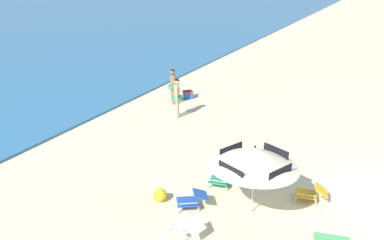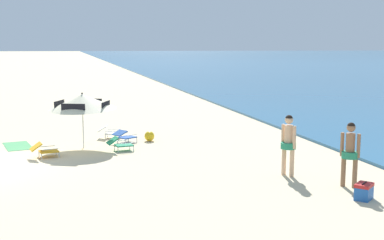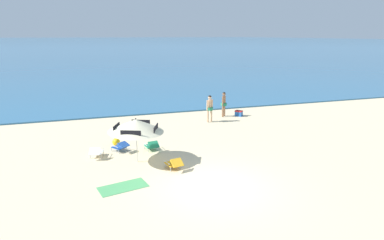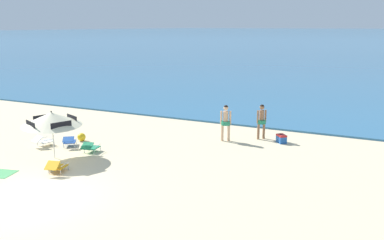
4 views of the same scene
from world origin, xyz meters
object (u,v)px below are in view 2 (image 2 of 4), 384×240
Objects in this scene: beach_ball at (149,136)px; beach_towel at (18,146)px; lounge_chair_spare_folded at (110,132)px; person_standing_near_shore at (350,150)px; beach_umbrella_striped_main at (82,102)px; person_standing_beside at (288,141)px; lounge_chair_under_umbrella at (120,144)px; cooler_box at (364,191)px; lounge_chair_facing_sea at (44,150)px; lounge_chair_beside_umbrella at (125,136)px.

beach_towel is (-0.17, -4.96, -0.19)m from beach_ball.
person_standing_near_shore reaches higher than lounge_chair_spare_folded.
beach_umbrella_striped_main is 7.93m from person_standing_beside.
lounge_chair_under_umbrella is 8.89m from cooler_box.
lounge_chair_facing_sea is at bearing -37.80° from lounge_chair_spare_folded.
lounge_chair_spare_folded is (-3.13, 2.43, 0.00)m from lounge_chair_facing_sea.
cooler_box is 9.65m from beach_ball.
beach_umbrella_striped_main reaches higher than lounge_chair_beside_umbrella.
lounge_chair_beside_umbrella reaches higher than cooler_box.
lounge_chair_beside_umbrella is at bearing 167.63° from lounge_chair_under_umbrella.
beach_umbrella_striped_main is 1.93× the size of beach_towel.
beach_umbrella_striped_main is at bearing -141.52° from cooler_box.
person_standing_beside reaches higher than beach_towel.
beach_umbrella_striped_main is at bearing 69.50° from beach_towel.
lounge_chair_facing_sea is (1.97, -2.91, -0.01)m from lounge_chair_beside_umbrella.
beach_umbrella_striped_main reaches higher than person_standing_near_shore.
cooler_box reaches higher than beach_towel.
lounge_chair_facing_sea is 8.14m from person_standing_beside.
lounge_chair_spare_folded is 11.23m from cooler_box.
lounge_chair_facing_sea reaches higher than lounge_chair_beside_umbrella.
cooler_box is (8.71, 4.87, -0.07)m from lounge_chair_beside_umbrella.
person_standing_near_shore reaches higher than beach_towel.
beach_umbrella_striped_main is 2.10m from lounge_chair_under_umbrella.
lounge_chair_beside_umbrella is 9.21m from person_standing_near_shore.
lounge_chair_facing_sea is at bearing -125.27° from person_standing_near_shore.
lounge_chair_beside_umbrella is 1.67× the size of cooler_box.
lounge_chair_under_umbrella is at bearing -12.37° from lounge_chair_beside_umbrella.
beach_ball is at bearing -156.29° from cooler_box.
lounge_chair_spare_folded is at bearing -125.25° from beach_ball.
beach_umbrella_striped_main is 3.49× the size of lounge_chair_spare_folded.
beach_towel is at bearing -110.50° from beach_umbrella_striped_main.
beach_towel is at bearing -135.52° from cooler_box.
lounge_chair_spare_folded is 0.55× the size of beach_towel.
lounge_chair_spare_folded is 2.53× the size of beach_ball.
person_standing_beside is (7.34, 4.49, 0.76)m from lounge_chair_spare_folded.
lounge_chair_beside_umbrella is at bearing -146.94° from person_standing_beside.
person_standing_near_shore is 1.82m from person_standing_beside.
lounge_chair_beside_umbrella is (-0.60, 1.57, -1.43)m from beach_umbrella_striped_main.
beach_ball is at bearing 118.25° from lounge_chair_facing_sea.
person_standing_beside is at bearing 42.88° from lounge_chair_under_umbrella.
beach_ball is (-6.30, -3.03, -0.83)m from person_standing_beside.
beach_ball is (1.04, 1.47, -0.07)m from lounge_chair_spare_folded.
person_standing_beside reaches higher than lounge_chair_beside_umbrella.
lounge_chair_beside_umbrella is 2.55× the size of beach_ball.
person_standing_near_shore is at bearing 36.59° from person_standing_beside.
person_standing_beside is at bearing 33.06° from lounge_chair_beside_umbrella.
cooler_box is (6.74, 7.78, -0.07)m from lounge_chair_facing_sea.
beach_umbrella_striped_main is at bearing -125.75° from lounge_chair_under_umbrella.
beach_ball is (-1.62, 1.32, -0.07)m from lounge_chair_under_umbrella.
beach_towel is (-1.79, -3.64, -0.26)m from lounge_chair_under_umbrella.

